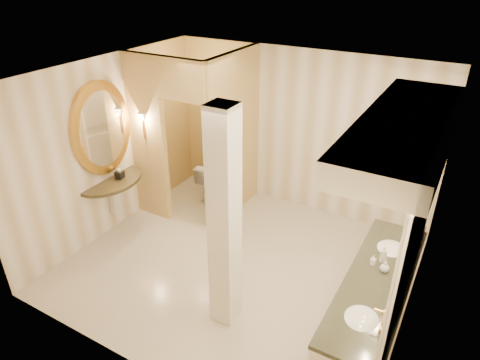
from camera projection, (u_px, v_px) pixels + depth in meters
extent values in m
plane|color=beige|center=(238.00, 265.00, 6.12)|extent=(4.50, 4.50, 0.00)
plane|color=white|center=(238.00, 77.00, 4.86)|extent=(4.50, 4.50, 0.00)
cube|color=white|center=(299.00, 132.00, 7.02)|extent=(4.50, 0.02, 2.70)
cube|color=white|center=(130.00, 270.00, 3.96)|extent=(4.50, 0.02, 2.70)
cube|color=white|center=(110.00, 147.00, 6.48)|extent=(0.02, 4.00, 2.70)
cube|color=white|center=(423.00, 232.00, 4.50)|extent=(0.02, 4.00, 2.70)
cube|color=#F2D67F|center=(234.00, 138.00, 6.80)|extent=(0.10, 1.50, 2.70)
cube|color=#F2D67F|center=(148.00, 140.00, 6.72)|extent=(0.65, 0.10, 2.70)
cube|color=#F2D67F|center=(181.00, 80.00, 5.91)|extent=(0.80, 0.10, 0.60)
cube|color=silver|center=(215.00, 162.00, 6.71)|extent=(0.30, 0.78, 2.10)
cylinder|color=gold|center=(144.00, 130.00, 6.57)|extent=(0.03, 0.03, 0.30)
cone|color=silver|center=(142.00, 117.00, 6.48)|extent=(0.14, 0.14, 0.14)
cube|color=silver|center=(376.00, 290.00, 4.62)|extent=(0.60, 2.32, 0.24)
cube|color=black|center=(377.00, 281.00, 4.56)|extent=(0.64, 2.36, 0.05)
cube|color=black|center=(406.00, 285.00, 4.40)|extent=(0.03, 2.32, 0.10)
ellipsoid|color=white|center=(361.00, 321.00, 4.09)|extent=(0.40, 0.44, 0.15)
cylinder|color=gold|center=(384.00, 319.00, 3.94)|extent=(0.03, 0.03, 0.22)
ellipsoid|color=white|center=(391.00, 251.00, 5.05)|extent=(0.40, 0.44, 0.15)
cylinder|color=gold|center=(410.00, 247.00, 4.90)|extent=(0.03, 0.03, 0.22)
cube|color=white|center=(420.00, 222.00, 4.04)|extent=(0.03, 2.32, 1.40)
cube|color=silver|center=(407.00, 128.00, 3.74)|extent=(0.75, 2.52, 0.22)
cylinder|color=black|center=(109.00, 180.00, 6.60)|extent=(1.09, 1.09, 0.05)
cube|color=silver|center=(113.00, 198.00, 6.72)|extent=(0.10, 0.10, 0.60)
cylinder|color=gold|center=(101.00, 129.00, 6.19)|extent=(0.07, 1.09, 1.09)
cylinder|color=white|center=(103.00, 129.00, 6.17)|extent=(0.02, 0.87, 0.87)
cube|color=silver|center=(224.00, 223.00, 4.64)|extent=(0.28, 0.28, 2.70)
cube|color=black|center=(120.00, 175.00, 6.58)|extent=(0.12, 0.12, 0.11)
imported|color=white|center=(212.00, 179.00, 7.71)|extent=(0.45, 0.70, 0.68)
imported|color=beige|center=(373.00, 260.00, 4.74)|extent=(0.06, 0.06, 0.12)
imported|color=silver|center=(385.00, 267.00, 4.63)|extent=(0.12, 0.12, 0.13)
imported|color=#C6B28C|center=(384.00, 254.00, 4.77)|extent=(0.11, 0.11, 0.21)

